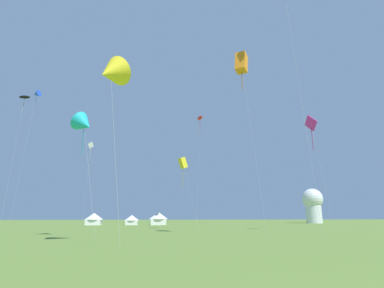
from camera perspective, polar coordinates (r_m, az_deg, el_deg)
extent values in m
cylinder|color=#B2B2B7|center=(32.86, 19.85, 10.37)|extent=(1.10, 1.45, 29.99)
cone|color=yellow|center=(25.88, -15.27, 13.01)|extent=(3.87, 3.94, 3.20)
cylinder|color=#B2B2B7|center=(22.82, -14.53, -1.39)|extent=(1.65, 1.62, 13.47)
cube|color=#E02DA3|center=(49.89, 21.78, 3.73)|extent=(1.03, 2.66, 2.55)
cylinder|color=#9D2072|center=(49.24, 22.04, 0.94)|extent=(0.08, 0.08, 3.65)
cylinder|color=#B2B2B7|center=(48.05, 23.65, -5.35)|extent=(1.30, 1.25, 16.15)
ellipsoid|color=black|center=(57.91, -29.38, 7.84)|extent=(1.95, 1.02, 0.61)
cylinder|color=black|center=(57.58, -29.50, 6.91)|extent=(0.04, 0.04, 1.28)
cylinder|color=#B2B2B7|center=(54.58, -31.10, -2.51)|extent=(0.28, 1.54, 21.56)
cube|color=orange|center=(39.22, 9.42, 15.09)|extent=(2.03, 2.13, 2.72)
cylinder|color=#A75C11|center=(38.23, 9.54, 12.25)|extent=(0.08, 0.08, 2.91)
cylinder|color=#B2B2B7|center=(34.82, 11.61, 0.48)|extent=(1.40, 1.85, 20.81)
cone|color=#1EB7CC|center=(34.43, -19.91, 3.60)|extent=(3.39, 3.19, 2.79)
cylinder|color=teal|center=(33.93, -20.18, 0.44)|extent=(0.07, 0.07, 2.78)
cylinder|color=#B2B2B7|center=(31.94, -19.08, -6.02)|extent=(2.37, 2.22, 11.80)
cube|color=yellow|center=(52.05, -1.76, -3.64)|extent=(1.79, 1.55, 2.07)
cylinder|color=#A79518|center=(51.69, -1.78, -6.15)|extent=(0.06, 0.06, 3.57)
cylinder|color=#B2B2B7|center=(50.63, -0.30, -9.71)|extent=(2.45, 1.81, 11.14)
cone|color=blue|center=(70.06, -27.62, 8.48)|extent=(1.87, 1.83, 1.64)
cylinder|color=#183599|center=(69.55, -27.76, 7.34)|extent=(0.04, 0.04, 2.24)
cylinder|color=#B2B2B7|center=(66.33, -29.55, -2.13)|extent=(1.32, 1.04, 26.62)
cube|color=white|center=(66.07, -18.78, -0.22)|extent=(1.04, 1.28, 1.54)
cylinder|color=#A4A4A4|center=(65.73, -18.89, -1.59)|extent=(0.05, 0.05, 2.42)
cylinder|color=#B2B2B7|center=(64.43, -19.57, -7.34)|extent=(0.40, 0.74, 16.62)
ellipsoid|color=red|center=(69.31, 1.52, 5.01)|extent=(1.35, 2.67, 0.76)
cylinder|color=maroon|center=(68.69, 1.53, 3.43)|extent=(0.06, 0.06, 3.03)
cylinder|color=#B2B2B7|center=(65.90, 1.21, -4.89)|extent=(1.06, 0.90, 24.28)
cube|color=white|center=(79.05, -18.31, -14.04)|extent=(3.56, 3.56, 1.33)
cone|color=white|center=(79.04, -18.23, -12.99)|extent=(4.45, 4.45, 1.56)
cube|color=white|center=(78.09, -11.49, -14.54)|extent=(2.94, 2.94, 1.10)
cone|color=white|center=(78.07, -11.45, -13.67)|extent=(3.67, 3.67, 1.29)
cube|color=white|center=(78.05, -6.48, -14.60)|extent=(3.83, 3.83, 1.44)
cone|color=white|center=(78.04, -6.45, -13.46)|extent=(4.78, 4.78, 1.67)
cylinder|color=white|center=(104.02, 22.28, -12.19)|extent=(4.80, 4.80, 6.00)
sphere|color=white|center=(104.16, 22.05, -9.67)|extent=(6.40, 6.40, 6.40)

